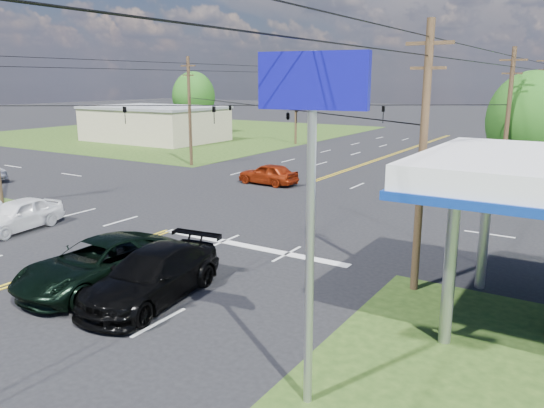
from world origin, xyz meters
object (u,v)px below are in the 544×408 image
Objects in this scene: pole_left_far at (296,100)px; tree_far_l at (194,97)px; tree_right_a at (531,121)px; pole_nw at (190,110)px; retail_nw at (155,125)px; suv_black at (152,275)px; pickup_white at (18,215)px; polesign_se at (312,133)px; pole_se at (422,157)px; pole_right_far at (541,106)px; pickup_dkgreen at (100,264)px; pole_ne at (507,122)px.

pole_left_far is 1.15× the size of tree_far_l.
pole_nw is at bearing -173.66° from tree_right_a.
suv_black is (35.51, -36.73, -1.11)m from retail_nw.
pickup_white is at bearing -80.90° from pole_left_far.
tree_far_l reaches higher than polesign_se.
pole_se is at bearing 90.00° from polesign_se.
tree_far_l is (-19.00, 4.00, 0.03)m from pole_left_far.
pickup_white is (-19.60, -39.97, -4.35)m from pole_right_far.
polesign_se is at bearing -11.24° from pickup_dkgreen.
pole_right_far reaches higher than tree_right_a.
tree_far_l is at bearing 121.73° from suv_black.
retail_nw is 41.27m from pickup_white.
tree_far_l is 1.36× the size of pickup_dkgreen.
pole_ne is at bearing 69.27° from pickup_dkgreen.
pickup_dkgreen is (-10.00, -42.89, -4.28)m from pole_right_far.
pole_nw is 36.97m from polesign_se.
pole_ne is at bearing -108.43° from tree_right_a.
pole_left_far is at bearing 19.44° from retail_nw.
pole_se is 1.17× the size of polesign_se.
retail_nw is 51.10m from suv_black.
suv_black is (18.51, -23.73, -4.03)m from pole_nw.
pole_left_far is 31.39m from tree_right_a.
pole_se is (43.00, -31.00, 2.92)m from retail_nw.
tree_right_a reaches higher than suv_black.
pole_left_far reaches higher than tree_right_a.
tree_right_a is at bearing 41.71° from pickup_white.
retail_nw is 45.02m from pole_ne.
pole_ne is 1.09× the size of tree_far_l.
pole_nw reaches higher than tree_right_a.
suv_black is (-7.49, -5.73, -4.03)m from pole_se.
pole_left_far is 46.76m from suv_black.
retail_nw is at bearing -172.06° from pole_right_far.
pole_ne is 0.95× the size of pole_left_far.
pole_right_far is 1.24× the size of polesign_se.
pole_left_far is 1.64× the size of suv_black.
retail_nw is 1.68× the size of pole_ne.
polesign_se is at bearing -90.00° from pole_right_far.
pickup_dkgreen is at bearing -48.18° from retail_nw.
pole_left_far is 1.00× the size of pole_right_far.
pickup_dkgreen is (16.00, -23.89, -4.02)m from pole_nw.
pickup_white is at bearing 164.96° from polesign_se.
tree_far_l is 58.67m from pickup_dkgreen.
pole_right_far is at bearing 0.00° from pole_left_far.
pickup_dkgreen is (-10.00, -5.89, -4.02)m from pole_se.
pole_se is 1.00× the size of pole_nw.
tree_right_a is at bearing -23.50° from tree_far_l.
pole_nw reaches higher than retail_nw.
pole_se is at bearing -90.00° from pole_ne.
pickup_white is (-20.60, -23.97, -4.05)m from tree_right_a.
pickup_white is at bearing 160.14° from suv_black.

